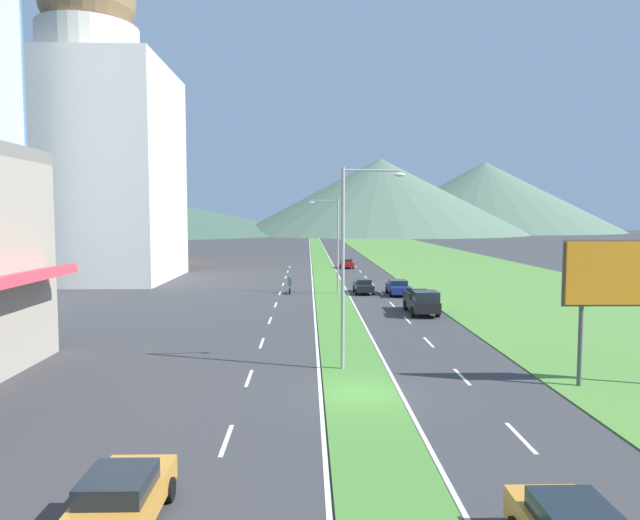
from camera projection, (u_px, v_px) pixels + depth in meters
ground_plane at (361, 394)px, 24.56m from camera, size 600.00×600.00×0.00m
grass_median at (323, 268)px, 84.37m from camera, size 3.20×240.00×0.06m
grass_verge_right at (461, 268)px, 84.81m from camera, size 24.00×240.00×0.06m
lane_dash_left_2 at (226, 440)px, 19.52m from camera, size 0.16×2.80×0.01m
lane_dash_left_3 at (249, 378)px, 27.02m from camera, size 0.16×2.80×0.01m
lane_dash_left_4 at (262, 343)px, 34.53m from camera, size 0.16×2.80×0.01m
lane_dash_left_5 at (270, 320)px, 42.03m from camera, size 0.16×2.80×0.01m
lane_dash_left_6 at (276, 305)px, 49.54m from camera, size 0.16×2.80×0.01m
lane_dash_left_7 at (280, 293)px, 57.04m from camera, size 0.16×2.80×0.01m
lane_dash_left_8 at (283, 284)px, 64.54m from camera, size 0.16×2.80×0.01m
lane_dash_left_9 at (286, 277)px, 72.05m from camera, size 0.16×2.80×0.01m
lane_dash_left_10 at (288, 272)px, 79.55m from camera, size 0.16×2.80×0.01m
lane_dash_left_11 at (289, 267)px, 87.06m from camera, size 0.16×2.80×0.01m
lane_dash_right_2 at (521, 437)px, 19.74m from camera, size 0.16×2.80×0.01m
lane_dash_right_3 at (462, 377)px, 27.24m from camera, size 0.16×2.80×0.01m
lane_dash_right_4 at (429, 342)px, 34.75m from camera, size 0.16×2.80×0.01m
lane_dash_right_5 at (407, 320)px, 42.25m from camera, size 0.16×2.80×0.01m
lane_dash_right_6 at (392, 304)px, 49.75m from camera, size 0.16×2.80×0.01m
lane_dash_right_7 at (381, 293)px, 57.26m from camera, size 0.16×2.80×0.01m
lane_dash_right_8 at (373, 284)px, 64.76m from camera, size 0.16×2.80×0.01m
lane_dash_right_9 at (366, 277)px, 72.27m from camera, size 0.16×2.80×0.01m
lane_dash_right_10 at (360, 271)px, 79.77m from camera, size 0.16×2.80×0.01m
lane_dash_right_11 at (356, 267)px, 87.28m from camera, size 0.16×2.80×0.01m
edge_line_median_left at (311, 268)px, 84.33m from camera, size 0.16×240.00×0.01m
edge_line_median_right at (335, 268)px, 84.41m from camera, size 0.16×240.00×0.01m
domed_building at (91, 145)px, 68.25m from camera, size 18.71×18.71×38.93m
midrise_colored at (115, 185)px, 94.88m from camera, size 15.31×15.31×26.05m
hill_far_left at (101, 211)px, 268.59m from camera, size 202.81×202.81×20.58m
hill_far_center at (380, 196)px, 258.90m from camera, size 130.84×130.84×34.07m
hill_far_right at (484, 197)px, 300.21m from camera, size 136.72×136.72×36.42m
street_lamp_near at (349, 255)px, 28.12m from camera, size 3.18×0.50×10.09m
street_lamp_mid at (335, 240)px, 56.06m from camera, size 2.97×0.34×9.41m
billboard_roadside at (625, 279)px, 25.28m from camera, size 5.56×0.28×6.65m
car_0 at (363, 286)px, 57.01m from camera, size 1.89×4.28×1.41m
car_2 at (120, 499)px, 13.94m from camera, size 1.97×4.16×1.46m
car_3 at (347, 263)px, 84.97m from camera, size 1.93×4.13×1.37m
car_4 at (398, 287)px, 55.73m from camera, size 2.04×4.57×1.47m
pickup_truck_0 at (422, 302)px, 44.69m from camera, size 2.18×5.40×2.00m
motorcycle_rider at (290, 286)px, 56.71m from camera, size 0.36×2.00×1.80m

